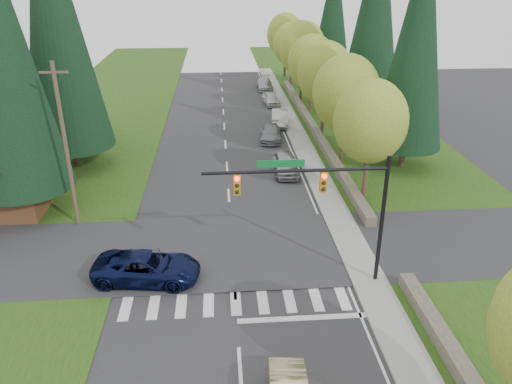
{
  "coord_description": "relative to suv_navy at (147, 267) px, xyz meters",
  "views": [
    {
      "loc": [
        -0.54,
        -16.37,
        14.73
      ],
      "look_at": [
        1.48,
        9.77,
        2.8
      ],
      "focal_mm": 35.0,
      "sensor_mm": 36.0,
      "label": 1
    }
  ],
  "objects": [
    {
      "name": "cross_street",
      "position": [
        4.41,
        2.55,
        -0.75
      ],
      "size": [
        120.0,
        8.0,
        0.1
      ],
      "primitive_type": "cube",
      "color": "#28282B",
      "rests_on": "ground"
    },
    {
      "name": "conifer_e_c",
      "position": [
        18.41,
        42.55,
        8.54
      ],
      "size": [
        5.1,
        5.1,
        16.8
      ],
      "color": "#38281C",
      "rests_on": "ground"
    },
    {
      "name": "decid_tree_6",
      "position": [
        13.61,
        50.55,
        5.11
      ],
      "size": [
        5.2,
        5.2,
        8.86
      ],
      "color": "#38281C",
      "rests_on": "ground"
    },
    {
      "name": "parked_car_d",
      "position": [
        10.01,
        34.76,
        -0.06
      ],
      "size": [
        2.04,
        4.21,
        1.38
      ],
      "primitive_type": "imported",
      "rotation": [
        0.0,
        0.0,
        0.1
      ],
      "color": "silver",
      "rests_on": "ground"
    },
    {
      "name": "grass_east",
      "position": [
        17.41,
        14.55,
        -0.72
      ],
      "size": [
        14.0,
        110.0,
        0.06
      ],
      "primitive_type": "cube",
      "color": "#234412",
      "rests_on": "ground"
    },
    {
      "name": "decid_tree_2",
      "position": [
        13.51,
        22.55,
        5.18
      ],
      "size": [
        5.0,
        5.0,
        8.82
      ],
      "color": "#38281C",
      "rests_on": "ground"
    },
    {
      "name": "traffic_signal",
      "position": [
        8.78,
        -0.95,
        4.23
      ],
      "size": [
        8.7,
        0.37,
        6.8
      ],
      "color": "black",
      "rests_on": "ground"
    },
    {
      "name": "parked_car_a",
      "position": [
        8.94,
        13.87,
        0.01
      ],
      "size": [
        1.91,
        4.5,
        1.52
      ],
      "primitive_type": "imported",
      "rotation": [
        0.0,
        0.0,
        -0.03
      ],
      "color": "#A09FA4",
      "rests_on": "ground"
    },
    {
      "name": "sidewalk_east",
      "position": [
        11.31,
        16.55,
        -0.69
      ],
      "size": [
        1.8,
        80.0,
        0.13
      ],
      "primitive_type": "cube",
      "color": "gray",
      "rests_on": "ground"
    },
    {
      "name": "conifer_e_a",
      "position": [
        18.41,
        14.55,
        9.04
      ],
      "size": [
        5.44,
        5.44,
        17.8
      ],
      "color": "#38281C",
      "rests_on": "ground"
    },
    {
      "name": "decid_tree_1",
      "position": [
        13.71,
        15.55,
        5.05
      ],
      "size": [
        5.2,
        5.2,
        8.8
      ],
      "color": "#38281C",
      "rests_on": "ground"
    },
    {
      "name": "parked_car_b",
      "position": [
        8.61,
        22.01,
        -0.1
      ],
      "size": [
        2.26,
        4.64,
        1.3
      ],
      "primitive_type": "imported",
      "rotation": [
        0.0,
        0.0,
        -0.1
      ],
      "color": "slate",
      "rests_on": "ground"
    },
    {
      "name": "utility_pole",
      "position": [
        -5.09,
        6.55,
        4.39
      ],
      "size": [
        1.6,
        0.24,
        10.0
      ],
      "color": "#473828",
      "rests_on": "ground"
    },
    {
      "name": "ground",
      "position": [
        4.41,
        -5.45,
        -0.75
      ],
      "size": [
        120.0,
        120.0,
        0.0
      ],
      "primitive_type": "plane",
      "color": "#28282B",
      "rests_on": "ground"
    },
    {
      "name": "decid_tree_5",
      "position": [
        13.51,
        43.55,
        4.78
      ],
      "size": [
        4.8,
        4.8,
        8.3
      ],
      "color": "#38281C",
      "rests_on": "ground"
    },
    {
      "name": "decid_tree_4",
      "position": [
        13.71,
        36.55,
        5.31
      ],
      "size": [
        5.4,
        5.4,
        9.18
      ],
      "color": "#38281C",
      "rests_on": "ground"
    },
    {
      "name": "conifer_w_c",
      "position": [
        -7.59,
        16.55,
        10.54
      ],
      "size": [
        6.46,
        6.46,
        20.8
      ],
      "color": "#38281C",
      "rests_on": "ground"
    },
    {
      "name": "decid_tree_3",
      "position": [
        13.61,
        29.55,
        4.91
      ],
      "size": [
        5.0,
        5.0,
        8.55
      ],
      "color": "#38281C",
      "rests_on": "ground"
    },
    {
      "name": "grass_west",
      "position": [
        -8.59,
        14.55,
        -0.72
      ],
      "size": [
        14.0,
        110.0,
        0.06
      ],
      "primitive_type": "cube",
      "color": "#234412",
      "rests_on": "ground"
    },
    {
      "name": "suv_navy",
      "position": [
        0.0,
        0.0,
        0.0
      ],
      "size": [
        5.67,
        3.16,
        1.5
      ],
      "primitive_type": "imported",
      "rotation": [
        0.0,
        0.0,
        1.44
      ],
      "color": "#0A1034",
      "rests_on": "ground"
    },
    {
      "name": "parked_car_e",
      "position": [
        10.01,
        42.7,
        -0.06
      ],
      "size": [
        2.03,
        4.81,
        1.39
      ],
      "primitive_type": "imported",
      "rotation": [
        0.0,
        0.0,
        -0.02
      ],
      "color": "#9D9EA2",
      "rests_on": "ground"
    },
    {
      "name": "decid_tree_0",
      "position": [
        13.61,
        8.55,
        4.85
      ],
      "size": [
        4.8,
        4.8,
        8.37
      ],
      "color": "#38281C",
      "rests_on": "ground"
    },
    {
      "name": "conifer_e_b",
      "position": [
        19.41,
        28.55,
        10.04
      ],
      "size": [
        6.12,
        6.12,
        19.8
      ],
      "color": "#38281C",
      "rests_on": "ground"
    },
    {
      "name": "conifer_w_e",
      "position": [
        -9.59,
        22.55,
        9.54
      ],
      "size": [
        5.78,
        5.78,
        18.8
      ],
      "color": "#38281C",
      "rests_on": "ground"
    },
    {
      "name": "parked_car_c",
      "position": [
        10.01,
        26.55,
        -0.0
      ],
      "size": [
        2.1,
        4.68,
        1.49
      ],
      "primitive_type": "imported",
      "rotation": [
        0.0,
        0.0,
        -0.12
      ],
      "color": "#A6A5AA",
      "rests_on": "ground"
    },
    {
      "name": "stone_wall_north",
      "position": [
        13.01,
        24.55,
        -0.4
      ],
      "size": [
        0.7,
        40.0,
        0.7
      ],
      "primitive_type": "cube",
      "color": "#4C4438",
      "rests_on": "ground"
    },
    {
      "name": "curb_east",
      "position": [
        10.46,
        16.55,
        -0.69
      ],
      "size": [
        0.2,
        80.0,
        0.13
      ],
      "primitive_type": "cube",
      "color": "gray",
      "rests_on": "ground"
    }
  ]
}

